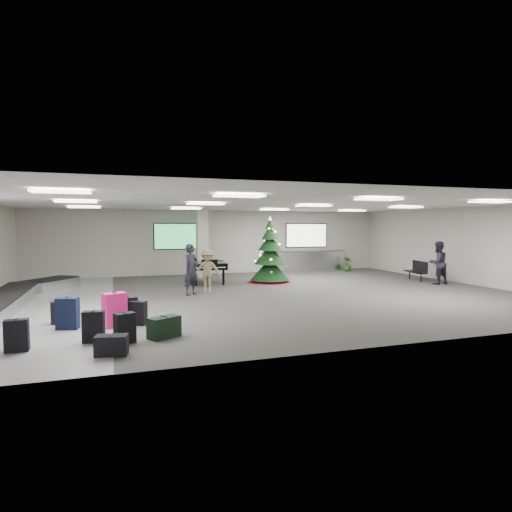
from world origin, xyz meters
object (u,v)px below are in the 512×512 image
object	(u,v)px
baggage_carousel	(11,301)
christmas_tree	(270,260)
traveler_bench	(438,263)
pink_suitcase	(115,310)
potted_plant_left	(271,266)
traveler_b	(208,270)
traveler_a	(191,270)
bench	(417,269)
potted_plant_right	(347,264)
service_counter	(309,261)
grand_piano	(208,266)

from	to	relation	value
baggage_carousel	christmas_tree	size ratio (longest dim) A/B	3.42
baggage_carousel	traveler_bench	distance (m)	15.58
pink_suitcase	baggage_carousel	bearing A→B (deg)	105.62
potted_plant_left	traveler_b	bearing A→B (deg)	-131.41
traveler_a	potted_plant_left	xyz separation A→B (m)	(4.97, 5.38, -0.48)
bench	traveler_bench	distance (m)	1.35
bench	potted_plant_left	xyz separation A→B (m)	(-5.17, 4.59, -0.08)
pink_suitcase	potted_plant_right	world-z (taller)	pink_suitcase
baggage_carousel	potted_plant_left	size ratio (longest dim) A/B	11.81
traveler_b	potted_plant_left	size ratio (longest dim) A/B	1.92
christmas_tree	traveler_a	world-z (taller)	christmas_tree
traveler_a	service_counter	bearing A→B (deg)	0.29
pink_suitcase	traveler_b	bearing A→B (deg)	31.14
traveler_bench	potted_plant_left	bearing A→B (deg)	-51.33
grand_piano	potted_plant_right	xyz separation A→B (m)	(8.10, 2.51, -0.38)
traveler_b	potted_plant_left	bearing A→B (deg)	57.45
traveler_bench	potted_plant_right	xyz separation A→B (m)	(-0.83, 5.76, -0.52)
traveler_bench	potted_plant_right	size ratio (longest dim) A/B	2.38
baggage_carousel	service_counter	world-z (taller)	service_counter
traveler_b	potted_plant_left	world-z (taller)	traveler_b
service_counter	potted_plant_left	distance (m)	2.52
traveler_b	potted_plant_right	xyz separation A→B (m)	(8.60, 4.74, -0.42)
traveler_a	traveler_b	bearing A→B (deg)	-2.12
potted_plant_right	potted_plant_left	bearing A→B (deg)	178.36
grand_piano	potted_plant_right	world-z (taller)	grand_piano
baggage_carousel	traveler_b	distance (m)	6.27
potted_plant_left	potted_plant_right	bearing A→B (deg)	-1.64
christmas_tree	potted_plant_left	world-z (taller)	christmas_tree
pink_suitcase	christmas_tree	world-z (taller)	christmas_tree
baggage_carousel	potted_plant_right	size ratio (longest dim) A/B	13.04
traveler_a	traveler_bench	distance (m)	10.13
grand_piano	bench	distance (m)	9.18
baggage_carousel	christmas_tree	world-z (taller)	christmas_tree
bench	traveler_a	world-z (taller)	traveler_a
service_counter	potted_plant_right	distance (m)	2.06
pink_suitcase	potted_plant_left	world-z (taller)	pink_suitcase
christmas_tree	traveler_bench	world-z (taller)	christmas_tree
christmas_tree	potted_plant_right	bearing A→B (deg)	28.17
pink_suitcase	traveler_bench	world-z (taller)	traveler_bench
grand_piano	traveler_b	bearing A→B (deg)	-96.53
pink_suitcase	traveler_a	size ratio (longest dim) A/B	0.47
service_counter	pink_suitcase	size ratio (longest dim) A/B	4.81
christmas_tree	pink_suitcase	bearing A→B (deg)	-134.49
baggage_carousel	potted_plant_left	world-z (taller)	potted_plant_left
service_counter	grand_piano	xyz separation A→B (m)	(-6.21, -3.31, 0.21)
pink_suitcase	christmas_tree	xyz separation A→B (m)	(6.34, 6.46, 0.56)
christmas_tree	grand_piano	size ratio (longest dim) A/B	1.43
service_counter	traveler_b	world-z (taller)	traveler_b
baggage_carousel	potted_plant_right	bearing A→B (deg)	21.94
bench	traveler_b	xyz separation A→B (m)	(-9.46, -0.27, 0.30)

